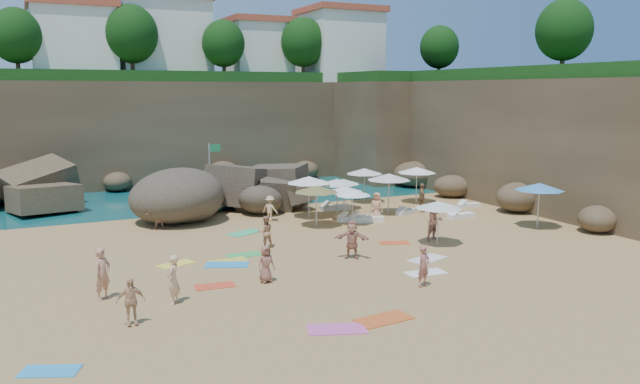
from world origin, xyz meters
name	(u,v)px	position (x,y,z in m)	size (l,w,h in m)	color
ground	(310,245)	(0.00, 0.00, 0.00)	(120.00, 120.00, 0.00)	tan
seawater	(172,172)	(0.00, 30.00, 0.00)	(120.00, 120.00, 0.00)	#0C4751
cliff_back	(207,130)	(2.00, 25.00, 4.00)	(44.00, 8.00, 8.00)	brown
cliff_right	(504,138)	(19.00, 8.00, 4.00)	(8.00, 30.00, 8.00)	brown
cliff_corner	(391,129)	(17.00, 20.00, 4.00)	(10.00, 12.00, 8.00)	brown
rock_promontory	(47,207)	(-11.00, 16.00, 0.00)	(12.00, 7.00, 2.00)	brown
clifftop_buildings	(213,43)	(2.96, 25.79, 11.24)	(28.48, 9.48, 7.00)	white
clifftop_trees	(259,38)	(4.78, 19.52, 11.26)	(35.60, 23.82, 4.40)	#11380F
rock_outcrop	(236,213)	(-0.77, 9.08, 0.00)	(8.02, 6.01, 3.21)	brown
flag_pole	(212,166)	(-1.42, 11.72, 2.60)	(0.79, 0.19, 4.08)	silver
parasol_0	(345,189)	(4.13, 4.18, 1.83)	(2.11, 2.11, 2.00)	silver
parasol_1	(364,171)	(8.00, 8.77, 2.10)	(2.42, 2.42, 2.29)	silver
parasol_2	(343,182)	(5.68, 7.31, 1.75)	(2.01, 2.01, 1.90)	silver
parasol_3	(389,177)	(7.41, 4.79, 2.26)	(2.60, 2.60, 2.46)	silver
parasol_4	(417,170)	(11.05, 7.20, 2.19)	(2.52, 2.52, 2.39)	silver
parasol_5	(309,180)	(2.64, 5.83, 2.24)	(2.59, 2.59, 2.45)	silver
parasol_6	(316,189)	(2.00, 3.46, 2.10)	(2.41, 2.41, 2.28)	silver
parasol_7	(337,182)	(4.56, 5.99, 1.98)	(2.28, 2.28, 2.16)	silver
parasol_9	(352,193)	(4.07, 3.20, 1.79)	(2.07, 2.07, 1.95)	silver
parasol_10	(540,187)	(12.70, -1.89, 2.25)	(2.60, 2.60, 2.45)	silver
parasol_11	(438,205)	(5.54, -2.67, 1.98)	(2.28, 2.28, 2.15)	silver
lounger_0	(406,212)	(8.41, 4.39, 0.12)	(1.55, 0.52, 0.24)	silver
lounger_1	(354,219)	(4.58, 3.91, 0.15)	(1.88, 0.63, 0.29)	white
lounger_2	(469,205)	(13.20, 4.47, 0.12)	(1.56, 0.52, 0.24)	white
lounger_3	(366,219)	(5.12, 3.46, 0.15)	(1.98, 0.66, 0.31)	white
lounger_4	(335,208)	(5.13, 7.36, 0.14)	(1.86, 0.62, 0.29)	silver
lounger_5	(461,216)	(10.63, 2.01, 0.13)	(1.69, 0.56, 0.26)	white
towel_0	(50,371)	(-11.91, -9.40, 0.01)	(1.51, 0.75, 0.03)	#2998DC
towel_1	(337,329)	(-3.70, -10.10, 0.02)	(1.84, 0.92, 0.03)	#DA54A4
towel_2	(384,319)	(-1.92, -10.00, 0.02)	(1.88, 0.94, 0.03)	#D75722
towel_3	(244,255)	(-3.45, -0.43, 0.01)	(1.56, 0.78, 0.03)	green
towel_4	(176,264)	(-6.55, -0.59, 0.01)	(1.54, 0.77, 0.03)	#FFE743
towel_5	(427,259)	(3.61, -4.57, 0.02)	(1.83, 0.92, 0.03)	white
towel_7	(215,286)	(-5.91, -4.23, 0.01)	(1.51, 0.76, 0.03)	#E04327
towel_8	(227,265)	(-4.63, -1.63, 0.02)	(1.83, 0.91, 0.03)	#2894DA
towel_10	(394,243)	(3.90, -1.44, 0.01)	(1.45, 0.72, 0.03)	#DB4F22
towel_11	(246,233)	(-1.95, 3.76, 0.02)	(1.86, 0.93, 0.03)	#36BE7A
towel_12	(228,261)	(-4.43, -1.12, 0.01)	(1.68, 0.84, 0.03)	gold
towel_13	(426,273)	(2.34, -6.27, 0.01)	(1.65, 0.82, 0.03)	white
person_stand_0	(103,274)	(-9.90, -3.98, 0.94)	(0.69, 0.45, 1.88)	tan
person_stand_1	(265,232)	(-2.08, 0.46, 0.77)	(0.74, 0.58, 1.53)	tan
person_stand_2	(270,209)	(0.26, 5.91, 0.74)	(0.95, 0.39, 1.47)	#D8B07B
person_stand_3	(422,198)	(9.64, 4.54, 0.88)	(1.03, 0.43, 1.77)	#896444
person_stand_4	(377,207)	(5.79, 3.45, 0.82)	(0.80, 0.44, 1.64)	tan
person_stand_5	(159,214)	(-5.82, 6.56, 0.82)	(1.52, 0.44, 1.64)	#AE7C57
person_stand_6	(173,280)	(-7.74, -5.51, 0.87)	(0.64, 0.42, 1.75)	#EFB888
person_lie_1	(131,320)	(-9.41, -6.96, 0.19)	(0.89, 1.52, 0.37)	#DDA97D
person_lie_2	(266,278)	(-3.98, -4.62, 0.19)	(0.69, 1.42, 0.38)	#905648
person_lie_3	(352,253)	(0.69, -2.99, 0.22)	(1.55, 1.67, 0.45)	tan
person_lie_4	(423,282)	(1.20, -7.71, 0.18)	(0.56, 1.55, 0.37)	#A35E51
person_lie_5	(435,234)	(5.99, -1.86, 0.35)	(0.90, 1.84, 0.70)	tan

